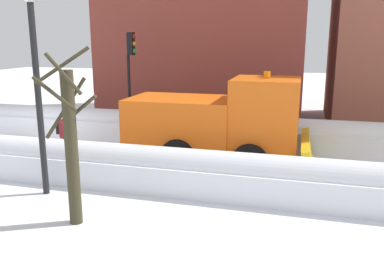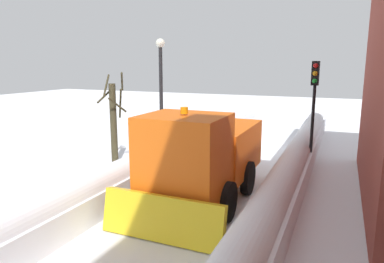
# 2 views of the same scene
# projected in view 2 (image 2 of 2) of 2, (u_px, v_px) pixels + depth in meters

# --- Properties ---
(ground_plane) EXTENTS (80.00, 80.00, 0.00)m
(ground_plane) POSITION_uv_depth(u_px,v_px,m) (165.00, 232.00, 8.94)
(ground_plane) COLOR white
(snowbank_left) EXTENTS (1.10, 36.00, 1.26)m
(snowbank_left) POSITION_uv_depth(u_px,v_px,m) (262.00, 228.00, 7.88)
(snowbank_left) COLOR white
(snowbank_left) RESTS_ON ground
(snowbank_right) EXTENTS (1.10, 36.00, 1.23)m
(snowbank_right) POSITION_uv_depth(u_px,v_px,m) (87.00, 197.00, 9.78)
(snowbank_right) COLOR white
(snowbank_right) RESTS_ON ground
(plow_truck) EXTENTS (3.20, 5.98, 3.12)m
(plow_truck) POSITION_uv_depth(u_px,v_px,m) (203.00, 155.00, 10.77)
(plow_truck) COLOR orange
(plow_truck) RESTS_ON ground
(skier) EXTENTS (0.62, 1.80, 1.81)m
(skier) POSITION_uv_depth(u_px,v_px,m) (229.00, 137.00, 15.83)
(skier) COLOR black
(skier) RESTS_ON ground
(traffic_light_pole) EXTENTS (0.28, 0.42, 4.34)m
(traffic_light_pole) POSITION_uv_depth(u_px,v_px,m) (314.00, 96.00, 13.28)
(traffic_light_pole) COLOR black
(traffic_light_pole) RESTS_ON ground
(street_lamp) EXTENTS (0.40, 0.40, 5.31)m
(street_lamp) POSITION_uv_depth(u_px,v_px,m) (161.00, 84.00, 15.47)
(street_lamp) COLOR black
(street_lamp) RESTS_ON ground
(bare_tree_near) EXTENTS (1.16, 1.35, 3.93)m
(bare_tree_near) POSITION_uv_depth(u_px,v_px,m) (114.00, 121.00, 14.73)
(bare_tree_near) COLOR #3B3522
(bare_tree_near) RESTS_ON ground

